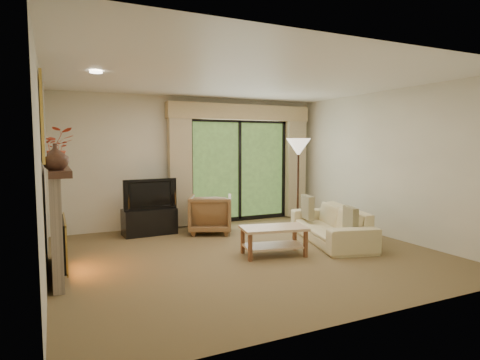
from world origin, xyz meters
name	(u,v)px	position (x,y,z in m)	size (l,w,h in m)	color
floor	(248,254)	(0.00, 0.00, 0.00)	(5.50, 5.50, 0.00)	brown
ceiling	(249,79)	(0.00, 0.00, 2.60)	(5.50, 5.50, 0.00)	white
wall_back	(194,162)	(0.00, 2.50, 1.30)	(5.00, 5.00, 0.00)	beige
wall_front	(369,183)	(0.00, -2.50, 1.30)	(5.00, 5.00, 0.00)	beige
wall_left	(43,174)	(-2.75, 0.00, 1.30)	(5.00, 5.00, 0.00)	beige
wall_right	(387,164)	(2.75, 0.00, 1.30)	(5.00, 5.00, 0.00)	beige
fireplace	(56,221)	(-2.63, 0.20, 0.69)	(0.24, 1.70, 1.37)	gray
mirror	(44,120)	(-2.71, 0.20, 1.95)	(0.07, 1.45, 1.02)	gold
sliding_door	(239,170)	(1.00, 2.45, 1.10)	(2.26, 0.10, 2.16)	black
curtain_left	(180,167)	(-0.35, 2.34, 1.20)	(0.45, 0.18, 2.35)	tan
curtain_right	(295,164)	(2.35, 2.34, 1.20)	(0.45, 0.18, 2.35)	tan
cornice	(241,112)	(1.00, 2.36, 2.32)	(3.20, 0.24, 0.32)	tan
media_console	(149,222)	(-1.06, 1.95, 0.24)	(0.95, 0.43, 0.48)	black
tv	(149,194)	(-1.06, 1.95, 0.75)	(0.97, 0.13, 0.56)	black
armchair	(211,214)	(0.01, 1.61, 0.36)	(0.76, 0.79, 0.72)	brown
sofa	(330,224)	(1.61, 0.10, 0.29)	(2.01, 0.79, 0.59)	beige
pillow_near	(350,219)	(1.54, -0.48, 0.50)	(0.10, 0.37, 0.37)	brown
pillow_far	(308,207)	(1.54, 0.68, 0.51)	(0.11, 0.42, 0.42)	brown
coffee_table	(274,241)	(0.30, -0.23, 0.22)	(0.96, 0.53, 0.43)	#DBB68B
floor_lamp	(298,184)	(1.71, 1.25, 0.88)	(0.47, 0.47, 1.77)	beige
vase	(55,157)	(-2.61, -0.39, 1.52)	(0.28, 0.28, 0.30)	#462A1F
branches	(55,148)	(-2.61, 0.12, 1.62)	(0.44, 0.39, 0.49)	#CF5133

